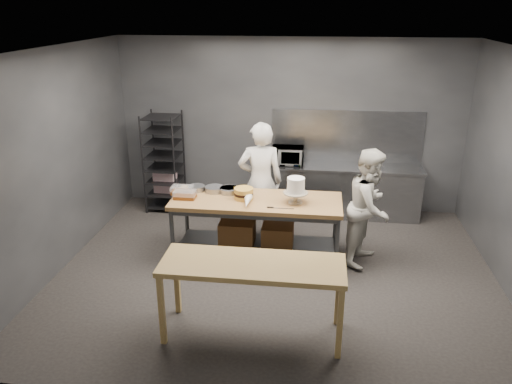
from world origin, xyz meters
TOP-DOWN VIEW (x-y plane):
  - ground at (0.00, 0.00)m, footprint 6.00×6.00m
  - back_wall at (0.00, 2.50)m, footprint 6.00×0.04m
  - work_table at (-0.33, 0.41)m, footprint 2.40×0.90m
  - near_counter at (-0.13, -1.39)m, footprint 2.00×0.70m
  - back_counter at (1.00, 2.18)m, footprint 2.60×0.60m
  - splashback_panel at (1.00, 2.48)m, footprint 2.60×0.02m
  - speed_rack at (-2.19, 2.10)m, footprint 0.61×0.66m
  - chef_behind at (-0.34, 1.08)m, footprint 0.75×0.55m
  - chef_right at (1.27, 0.52)m, footprint 0.90×1.00m
  - microwave at (0.00, 2.18)m, footprint 0.54×0.37m
  - frosted_cake_stand at (0.24, 0.35)m, footprint 0.34×0.34m
  - layer_cake at (-0.50, 0.40)m, footprint 0.27×0.27m
  - cake_pans at (-0.92, 0.63)m, footprint 0.77×0.31m
  - piping_bag at (-0.41, 0.16)m, footprint 0.14×0.39m
  - offset_spatula at (-0.00, 0.12)m, footprint 0.36×0.02m
  - pastry_clamshells at (-1.37, 0.41)m, footprint 0.40×0.39m

SIDE VIEW (x-z plane):
  - ground at x=0.00m, z-range 0.00..0.00m
  - back_counter at x=1.00m, z-range 0.00..0.90m
  - work_table at x=-0.33m, z-range 0.11..1.03m
  - near_counter at x=-0.13m, z-range 0.36..1.26m
  - chef_right at x=1.27m, z-range 0.00..1.68m
  - speed_rack at x=-2.19m, z-range -0.02..1.73m
  - offset_spatula at x=0.00m, z-range 0.92..0.93m
  - chef_behind at x=-0.34m, z-range 0.00..1.88m
  - cake_pans at x=-0.92m, z-range 0.92..1.00m
  - pastry_clamshells at x=-1.37m, z-range 0.92..1.03m
  - piping_bag at x=-0.41m, z-range 0.92..1.04m
  - layer_cake at x=-0.50m, z-range 0.92..1.08m
  - microwave at x=0.00m, z-range 0.90..1.20m
  - frosted_cake_stand at x=0.24m, z-range 0.97..1.33m
  - splashback_panel at x=1.00m, z-range 0.90..1.80m
  - back_wall at x=0.00m, z-range 0.00..3.00m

